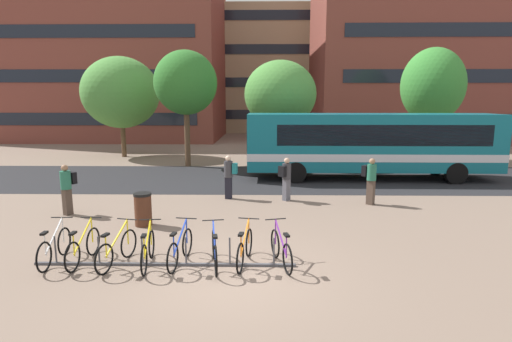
# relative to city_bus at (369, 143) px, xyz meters

# --- Properties ---
(ground) EXTENTS (200.00, 200.00, 0.00)m
(ground) POSITION_rel_city_bus_xyz_m (-5.82, -11.13, -1.78)
(ground) COLOR #7A6656
(bus_lane_asphalt) EXTENTS (80.00, 7.20, 0.01)m
(bus_lane_asphalt) POSITION_rel_city_bus_xyz_m (-5.82, -0.00, -1.77)
(bus_lane_asphalt) COLOR #232326
(bus_lane_asphalt) RESTS_ON ground
(city_bus) EXTENTS (12.05, 2.68, 3.20)m
(city_bus) POSITION_rel_city_bus_xyz_m (0.00, 0.00, 0.00)
(city_bus) COLOR #0F6070
(city_bus) RESTS_ON ground
(bike_rack) EXTENTS (6.15, 0.11, 0.70)m
(bike_rack) POSITION_rel_city_bus_xyz_m (-7.51, -10.76, -1.69)
(bike_rack) COLOR #47474C
(bike_rack) RESTS_ON ground
(parked_bicycle_white_0) EXTENTS (0.52, 1.72, 0.99)m
(parked_bicycle_white_0) POSITION_rel_city_bus_xyz_m (-10.14, -10.65, -1.39)
(parked_bicycle_white_0) COLOR black
(parked_bicycle_white_0) RESTS_ON ground
(parked_bicycle_yellow_1) EXTENTS (0.52, 1.72, 0.99)m
(parked_bicycle_yellow_1) POSITION_rel_city_bus_xyz_m (-9.46, -10.64, -1.39)
(parked_bicycle_yellow_1) COLOR black
(parked_bicycle_yellow_1) RESTS_ON ground
(parked_bicycle_yellow_2) EXTENTS (0.57, 1.69, 0.99)m
(parked_bicycle_yellow_2) POSITION_rel_city_bus_xyz_m (-8.61, -10.76, -1.39)
(parked_bicycle_yellow_2) COLOR black
(parked_bicycle_yellow_2) RESTS_ON ground
(parked_bicycle_yellow_3) EXTENTS (0.52, 1.72, 0.99)m
(parked_bicycle_yellow_3) POSITION_rel_city_bus_xyz_m (-7.88, -10.79, -1.39)
(parked_bicycle_yellow_3) COLOR black
(parked_bicycle_yellow_3) RESTS_ON ground
(parked_bicycle_blue_4) EXTENTS (0.52, 1.71, 0.99)m
(parked_bicycle_blue_4) POSITION_rel_city_bus_xyz_m (-7.15, -10.67, -1.39)
(parked_bicycle_blue_4) COLOR black
(parked_bicycle_blue_4) RESTS_ON ground
(parked_bicycle_blue_5) EXTENTS (0.52, 1.71, 0.99)m
(parked_bicycle_blue_5) POSITION_rel_city_bus_xyz_m (-6.32, -10.81, -1.39)
(parked_bicycle_blue_5) COLOR black
(parked_bicycle_blue_5) RESTS_ON ground
(parked_bicycle_orange_6) EXTENTS (0.52, 1.71, 0.99)m
(parked_bicycle_orange_6) POSITION_rel_city_bus_xyz_m (-5.63, -10.65, -1.39)
(parked_bicycle_orange_6) COLOR black
(parked_bicycle_orange_6) RESTS_ON ground
(parked_bicycle_purple_7) EXTENTS (0.60, 1.68, 0.99)m
(parked_bicycle_purple_7) POSITION_rel_city_bus_xyz_m (-4.78, -10.69, -1.39)
(parked_bicycle_purple_7) COLOR black
(parked_bicycle_purple_7) RESTS_ON ground
(commuter_teal_pack_0) EXTENTS (0.55, 0.37, 1.72)m
(commuter_teal_pack_0) POSITION_rel_city_bus_xyz_m (-6.53, -4.23, -0.78)
(commuter_teal_pack_0) COLOR black
(commuter_teal_pack_0) RESTS_ON ground
(commuter_black_pack_1) EXTENTS (0.58, 0.59, 1.67)m
(commuter_black_pack_1) POSITION_rel_city_bus_xyz_m (-4.32, -4.50, -0.81)
(commuter_black_pack_1) COLOR #565660
(commuter_black_pack_1) RESTS_ON ground
(commuter_black_pack_2) EXTENTS (0.50, 0.60, 1.72)m
(commuter_black_pack_2) POSITION_rel_city_bus_xyz_m (-11.80, -6.56, -0.78)
(commuter_black_pack_2) COLOR #47382D
(commuter_black_pack_2) RESTS_ON ground
(commuter_black_pack_3) EXTENTS (0.60, 0.58, 1.74)m
(commuter_black_pack_3) POSITION_rel_city_bus_xyz_m (-1.22, -5.01, -0.77)
(commuter_black_pack_3) COLOR #47382D
(commuter_black_pack_3) RESTS_ON ground
(trash_bin) EXTENTS (0.55, 0.55, 1.03)m
(trash_bin) POSITION_rel_city_bus_xyz_m (-8.90, -7.72, -1.26)
(trash_bin) COLOR #4C2819
(trash_bin) RESTS_ON ground
(street_tree_0) EXTENTS (4.33, 4.33, 6.23)m
(street_tree_0) POSITION_rel_city_bus_xyz_m (-4.17, 4.90, 2.43)
(street_tree_0) COLOR brown
(street_tree_0) RESTS_ON ground
(street_tree_1) EXTENTS (3.61, 3.61, 6.67)m
(street_tree_1) POSITION_rel_city_bus_xyz_m (-9.65, 3.68, 3.05)
(street_tree_1) COLOR brown
(street_tree_1) RESTS_ON ground
(street_tree_2) EXTENTS (3.94, 3.94, 7.15)m
(street_tree_2) POSITION_rel_city_bus_xyz_m (5.61, 6.58, 3.01)
(street_tree_2) COLOR brown
(street_tree_2) RESTS_ON ground
(street_tree_3) EXTENTS (5.16, 5.16, 6.76)m
(street_tree_3) POSITION_rel_city_bus_xyz_m (-14.84, 7.68, 2.59)
(street_tree_3) COLOR brown
(street_tree_3) RESTS_ON ground
(building_left_wing) EXTENTS (22.90, 13.98, 18.63)m
(building_left_wing) POSITION_rel_city_bus_xyz_m (-21.08, 22.62, 7.54)
(building_left_wing) COLOR brown
(building_left_wing) RESTS_ON ground
(building_right_wing) EXTENTS (25.19, 11.69, 18.25)m
(building_right_wing) POSITION_rel_city_bus_xyz_m (12.47, 20.15, 7.35)
(building_right_wing) COLOR brown
(building_right_wing) RESTS_ON ground
(building_centre_block) EXTENTS (16.44, 10.17, 14.92)m
(building_centre_block) POSITION_rel_city_bus_xyz_m (-6.35, 33.04, 5.69)
(building_centre_block) COLOR tan
(building_centre_block) RESTS_ON ground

